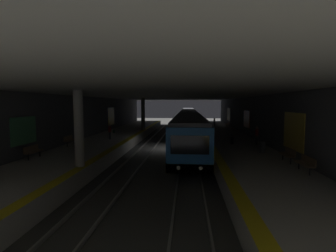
# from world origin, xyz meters

# --- Properties ---
(ground_plane) EXTENTS (120.00, 120.00, 0.00)m
(ground_plane) POSITION_xyz_m (0.00, 0.00, 0.00)
(ground_plane) COLOR #42423F
(track_left) EXTENTS (60.00, 1.53, 0.16)m
(track_left) POSITION_xyz_m (0.00, -2.20, 0.08)
(track_left) COLOR gray
(track_left) RESTS_ON ground
(track_right) EXTENTS (60.00, 1.53, 0.16)m
(track_right) POSITION_xyz_m (0.00, 2.20, 0.08)
(track_right) COLOR gray
(track_right) RESTS_ON ground
(platform_left) EXTENTS (60.00, 5.30, 1.06)m
(platform_left) POSITION_xyz_m (0.00, -6.55, 0.53)
(platform_left) COLOR beige
(platform_left) RESTS_ON ground
(platform_right) EXTENTS (60.00, 5.30, 1.06)m
(platform_right) POSITION_xyz_m (0.00, 6.55, 0.53)
(platform_right) COLOR beige
(platform_right) RESTS_ON ground
(wall_left) EXTENTS (60.00, 0.56, 5.60)m
(wall_left) POSITION_xyz_m (0.02, -9.45, 2.80)
(wall_left) COLOR #56565B
(wall_left) RESTS_ON ground
(wall_right) EXTENTS (60.00, 0.56, 5.60)m
(wall_right) POSITION_xyz_m (0.01, 9.45, 2.80)
(wall_right) COLOR #56565B
(wall_right) RESTS_ON ground
(ceiling_slab) EXTENTS (60.00, 19.40, 0.40)m
(ceiling_slab) POSITION_xyz_m (0.00, 0.00, 5.80)
(ceiling_slab) COLOR #ADAAA3
(ceiling_slab) RESTS_ON wall_left
(pillar_near) EXTENTS (0.56, 0.56, 4.55)m
(pillar_near) POSITION_xyz_m (-12.82, 4.35, 3.33)
(pillar_near) COLOR gray
(pillar_near) RESTS_ON platform_right
(pillar_far) EXTENTS (0.56, 0.56, 4.55)m
(pillar_far) POSITION_xyz_m (9.62, 4.35, 3.33)
(pillar_far) COLOR gray
(pillar_far) RESTS_ON platform_right
(metro_train) EXTENTS (59.70, 2.83, 3.49)m
(metro_train) POSITION_xyz_m (17.09, -2.20, 2.03)
(metro_train) COLOR #19569E
(metro_train) RESTS_ON track_left
(bench_left_near) EXTENTS (1.70, 0.47, 0.86)m
(bench_left_near) POSITION_xyz_m (-13.19, -8.53, 1.57)
(bench_left_near) COLOR #262628
(bench_left_near) RESTS_ON platform_left
(bench_left_mid) EXTENTS (1.70, 0.47, 0.86)m
(bench_left_mid) POSITION_xyz_m (-10.61, -8.53, 1.57)
(bench_left_mid) COLOR #262628
(bench_left_mid) RESTS_ON platform_left
(bench_left_far) EXTENTS (1.70, 0.47, 0.86)m
(bench_left_far) POSITION_xyz_m (15.12, -8.53, 1.57)
(bench_left_far) COLOR #262628
(bench_left_far) RESTS_ON platform_left
(bench_right_mid) EXTENTS (1.70, 0.47, 0.86)m
(bench_right_mid) POSITION_xyz_m (-10.75, 8.53, 1.57)
(bench_right_mid) COLOR #262628
(bench_right_mid) RESTS_ON platform_right
(bench_right_far) EXTENTS (1.70, 0.47, 0.86)m
(bench_right_far) POSITION_xyz_m (-5.10, 8.53, 1.57)
(bench_right_far) COLOR #262628
(bench_right_far) RESTS_ON platform_right
(person_waiting_near) EXTENTS (0.60, 0.23, 1.68)m
(person_waiting_near) POSITION_xyz_m (-3.40, -8.38, 1.96)
(person_waiting_near) COLOR #313131
(person_waiting_near) RESTS_ON platform_left
(person_walking_mid) EXTENTS (0.60, 0.22, 1.58)m
(person_walking_mid) POSITION_xyz_m (-0.82, 6.12, 1.90)
(person_walking_mid) COLOR #343434
(person_walking_mid) RESTS_ON platform_right
(person_standing_far) EXTENTS (0.60, 0.23, 1.67)m
(person_standing_far) POSITION_xyz_m (10.78, -5.95, 1.95)
(person_standing_far) COLOR #252525
(person_standing_far) RESTS_ON platform_left
(suitcase_rolling) EXTENTS (0.38, 0.22, 0.91)m
(suitcase_rolling) POSITION_xyz_m (-3.08, -6.22, 1.36)
(suitcase_rolling) COLOR black
(suitcase_rolling) RESTS_ON platform_left
(backpack_on_floor) EXTENTS (0.30, 0.20, 0.40)m
(backpack_on_floor) POSITION_xyz_m (5.08, 7.38, 1.25)
(backpack_on_floor) COLOR #1E512D
(backpack_on_floor) RESTS_ON platform_right
(trash_bin) EXTENTS (0.44, 0.44, 0.85)m
(trash_bin) POSITION_xyz_m (-7.49, -7.80, 1.48)
(trash_bin) COLOR #595B5E
(trash_bin) RESTS_ON platform_left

